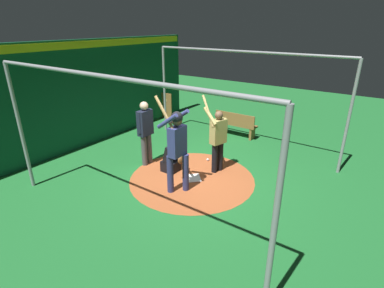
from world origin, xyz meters
The scene contains 13 objects.
ground_plane centered at (0.00, 0.00, 0.00)m, with size 25.52×25.52×0.00m, color #1E6B2D.
dirt_circle centered at (0.00, 0.00, 0.00)m, with size 3.16×3.16×0.01m, color #AD562D.
home_plate centered at (0.00, 0.00, 0.01)m, with size 0.42×0.42×0.01m, color white.
batter centered at (0.06, -0.67, 1.19)m, with size 0.68×0.49×2.25m.
catcher centered at (-0.67, 0.03, 0.37)m, with size 0.58×0.40×0.95m.
umpire centered at (-1.53, -0.01, 1.01)m, with size 0.22×0.49×1.78m.
visitor centered at (0.29, 0.73, 0.96)m, with size 0.62×0.51×2.02m.
back_wall centered at (-4.15, 0.00, 1.63)m, with size 0.22×9.52×3.23m.
cage_frame centered at (0.00, 0.00, 2.10)m, with size 6.01×5.10×2.96m.
bat_rack centered at (-3.90, 3.62, 0.49)m, with size 0.70×0.20×1.05m.
bench centered at (-0.53, 3.37, 0.43)m, with size 1.46×0.36×0.85m.
baseball_0 centered at (-0.21, -0.55, 0.04)m, with size 0.07×0.07×0.07m, color white.
baseball_1 centered at (-0.23, 1.10, 0.04)m, with size 0.07×0.07×0.07m, color white.
Camera 1 is at (3.81, -5.40, 3.66)m, focal length 27.57 mm.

